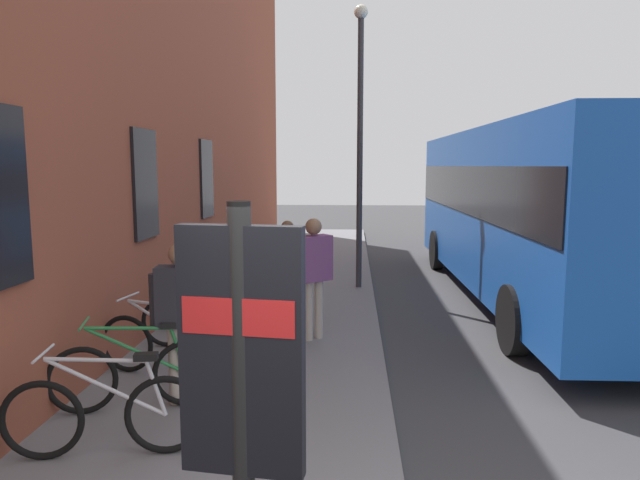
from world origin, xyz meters
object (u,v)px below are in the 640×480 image
object	(u,v)px
city_bus	(528,204)
pedestrian_crossing_street	(181,307)
bicycle_end_of_row	(136,374)
street_lamp	(360,126)
transit_info_sign	(242,386)
bicycle_under_window	(203,321)
pedestrian_by_facade	(288,258)
bicycle_by_door	(105,414)
bicycle_mid_rack	(166,345)
bicycle_nearest_sign	(213,305)
pedestrian_near_bus	(314,266)

from	to	relation	value
city_bus	pedestrian_crossing_street	world-z (taller)	city_bus
bicycle_end_of_row	pedestrian_crossing_street	bearing A→B (deg)	-66.57
city_bus	street_lamp	size ratio (longest dim) A/B	1.84
transit_info_sign	street_lamp	world-z (taller)	street_lamp
bicycle_under_window	pedestrian_by_facade	size ratio (longest dim) A/B	1.09
bicycle_by_door	pedestrian_crossing_street	world-z (taller)	pedestrian_crossing_street
pedestrian_by_facade	bicycle_mid_rack	bearing A→B (deg)	158.55
bicycle_by_door	city_bus	xyz separation A→B (m)	(6.73, -5.59, 1.41)
bicycle_under_window	city_bus	size ratio (longest dim) A/B	0.17
bicycle_nearest_sign	street_lamp	world-z (taller)	street_lamp
bicycle_by_door	bicycle_mid_rack	distance (m)	1.95
bicycle_end_of_row	pedestrian_crossing_street	world-z (taller)	pedestrian_crossing_street
bicycle_mid_rack	transit_info_sign	bearing A→B (deg)	-156.95
bicycle_by_door	bicycle_under_window	distance (m)	3.02
bicycle_by_door	pedestrian_crossing_street	xyz separation A→B (m)	(1.15, -0.34, 0.68)
bicycle_mid_rack	pedestrian_near_bus	size ratio (longest dim) A/B	0.98
city_bus	pedestrian_near_bus	xyz separation A→B (m)	(-3.22, 4.00, -0.70)
bicycle_nearest_sign	transit_info_sign	world-z (taller)	transit_info_sign
transit_info_sign	pedestrian_by_facade	xyz separation A→B (m)	(7.15, 0.63, -0.61)
bicycle_nearest_sign	street_lamp	xyz separation A→B (m)	(3.26, -2.31, 2.97)
pedestrian_near_bus	pedestrian_crossing_street	world-z (taller)	pedestrian_near_bus
bicycle_end_of_row	transit_info_sign	distance (m)	3.87
pedestrian_near_bus	bicycle_by_door	bearing A→B (deg)	155.71
bicycle_end_of_row	bicycle_under_window	bearing A→B (deg)	-4.61
bicycle_nearest_sign	pedestrian_by_facade	size ratio (longest dim) A/B	1.07
pedestrian_crossing_street	bicycle_by_door	bearing A→B (deg)	163.61
pedestrian_by_facade	pedestrian_near_bus	bearing A→B (deg)	-158.71
bicycle_nearest_sign	transit_info_sign	size ratio (longest dim) A/B	0.73
pedestrian_crossing_street	transit_info_sign	bearing A→B (deg)	-158.64
bicycle_by_door	pedestrian_by_facade	xyz separation A→B (m)	(4.89, -1.05, 0.60)
bicycle_by_door	street_lamp	xyz separation A→B (m)	(7.20, -2.29, 2.97)
bicycle_by_door	bicycle_under_window	bearing A→B (deg)	-1.23
transit_info_sign	pedestrian_by_facade	bearing A→B (deg)	5.02
bicycle_mid_rack	pedestrian_by_facade	size ratio (longest dim) A/B	1.08
city_bus	street_lamp	world-z (taller)	street_lamp
bicycle_under_window	transit_info_sign	bearing A→B (deg)	-163.04
bicycle_by_door	pedestrian_by_facade	distance (m)	5.04
bicycle_nearest_sign	city_bus	size ratio (longest dim) A/B	0.17
bicycle_end_of_row	street_lamp	distance (m)	7.31
pedestrian_near_bus	pedestrian_crossing_street	size ratio (longest dim) A/B	1.03
pedestrian_by_facade	pedestrian_crossing_street	world-z (taller)	pedestrian_crossing_street
transit_info_sign	city_bus	world-z (taller)	city_bus
pedestrian_by_facade	street_lamp	distance (m)	3.53
street_lamp	transit_info_sign	bearing A→B (deg)	176.30
street_lamp	bicycle_by_door	bearing A→B (deg)	162.39
pedestrian_crossing_street	street_lamp	distance (m)	6.75
bicycle_end_of_row	bicycle_by_door	bearing A→B (deg)	-174.04
transit_info_sign	pedestrian_crossing_street	bearing A→B (deg)	21.36
bicycle_end_of_row	street_lamp	xyz separation A→B (m)	(6.23, -2.39, 2.97)
bicycle_nearest_sign	bicycle_under_window	bearing A→B (deg)	-174.51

